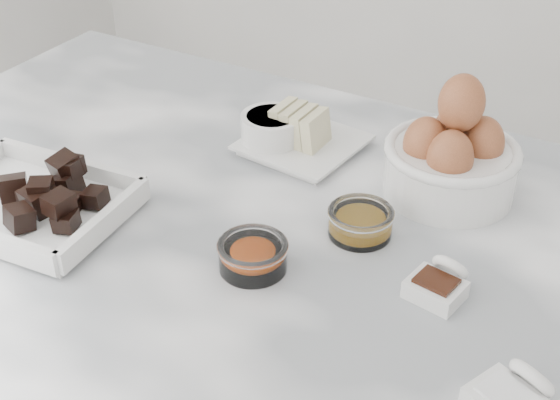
{
  "coord_description": "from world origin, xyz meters",
  "views": [
    {
      "loc": [
        0.39,
        -0.62,
        1.48
      ],
      "look_at": [
        0.02,
        0.03,
        0.98
      ],
      "focal_mm": 50.0,
      "sensor_mm": 36.0,
      "label": 1
    }
  ],
  "objects_px": {
    "vanilla_spoon": "(439,283)",
    "zest_bowl": "(253,254)",
    "butter_plate": "(301,136)",
    "egg_bowl": "(452,156)",
    "chocolate_dish": "(27,197)",
    "honey_bowl": "(360,222)",
    "salt_spoon": "(513,397)",
    "sugar_ramekin": "(272,130)"
  },
  "relations": [
    {
      "from": "vanilla_spoon",
      "to": "zest_bowl",
      "type": "bearing_deg",
      "value": -162.69
    },
    {
      "from": "butter_plate",
      "to": "egg_bowl",
      "type": "bearing_deg",
      "value": -0.94
    },
    {
      "from": "egg_bowl",
      "to": "zest_bowl",
      "type": "distance_m",
      "value": 0.29
    },
    {
      "from": "chocolate_dish",
      "to": "butter_plate",
      "type": "distance_m",
      "value": 0.37
    },
    {
      "from": "egg_bowl",
      "to": "honey_bowl",
      "type": "bearing_deg",
      "value": -112.96
    },
    {
      "from": "butter_plate",
      "to": "salt_spoon",
      "type": "bearing_deg",
      "value": -39.39
    },
    {
      "from": "egg_bowl",
      "to": "salt_spoon",
      "type": "bearing_deg",
      "value": -61.29
    },
    {
      "from": "chocolate_dish",
      "to": "honey_bowl",
      "type": "distance_m",
      "value": 0.4
    },
    {
      "from": "chocolate_dish",
      "to": "salt_spoon",
      "type": "xyz_separation_m",
      "value": [
        0.59,
        -0.01,
        -0.01
      ]
    },
    {
      "from": "egg_bowl",
      "to": "vanilla_spoon",
      "type": "xyz_separation_m",
      "value": [
        0.06,
        -0.19,
        -0.04
      ]
    },
    {
      "from": "chocolate_dish",
      "to": "zest_bowl",
      "type": "xyz_separation_m",
      "value": [
        0.29,
        0.05,
        -0.01
      ]
    },
    {
      "from": "chocolate_dish",
      "to": "egg_bowl",
      "type": "xyz_separation_m",
      "value": [
        0.42,
        0.3,
        0.03
      ]
    },
    {
      "from": "zest_bowl",
      "to": "sugar_ramekin",
      "type": "bearing_deg",
      "value": 115.99
    },
    {
      "from": "honey_bowl",
      "to": "vanilla_spoon",
      "type": "height_order",
      "value": "vanilla_spoon"
    },
    {
      "from": "zest_bowl",
      "to": "egg_bowl",
      "type": "bearing_deg",
      "value": 62.29
    },
    {
      "from": "sugar_ramekin",
      "to": "chocolate_dish",
      "type": "bearing_deg",
      "value": -121.24
    },
    {
      "from": "butter_plate",
      "to": "zest_bowl",
      "type": "distance_m",
      "value": 0.27
    },
    {
      "from": "butter_plate",
      "to": "vanilla_spoon",
      "type": "relative_size",
      "value": 2.15
    },
    {
      "from": "sugar_ramekin",
      "to": "honey_bowl",
      "type": "distance_m",
      "value": 0.23
    },
    {
      "from": "butter_plate",
      "to": "egg_bowl",
      "type": "distance_m",
      "value": 0.22
    },
    {
      "from": "chocolate_dish",
      "to": "zest_bowl",
      "type": "relative_size",
      "value": 3.17
    },
    {
      "from": "butter_plate",
      "to": "salt_spoon",
      "type": "relative_size",
      "value": 1.76
    },
    {
      "from": "butter_plate",
      "to": "zest_bowl",
      "type": "height_order",
      "value": "butter_plate"
    },
    {
      "from": "butter_plate",
      "to": "egg_bowl",
      "type": "relative_size",
      "value": 0.96
    },
    {
      "from": "butter_plate",
      "to": "honey_bowl",
      "type": "relative_size",
      "value": 2.06
    },
    {
      "from": "egg_bowl",
      "to": "butter_plate",
      "type": "bearing_deg",
      "value": 179.06
    },
    {
      "from": "sugar_ramekin",
      "to": "zest_bowl",
      "type": "bearing_deg",
      "value": -64.01
    },
    {
      "from": "honey_bowl",
      "to": "sugar_ramekin",
      "type": "bearing_deg",
      "value": 147.25
    },
    {
      "from": "sugar_ramekin",
      "to": "butter_plate",
      "type": "bearing_deg",
      "value": 24.54
    },
    {
      "from": "sugar_ramekin",
      "to": "salt_spoon",
      "type": "bearing_deg",
      "value": -35.31
    },
    {
      "from": "chocolate_dish",
      "to": "egg_bowl",
      "type": "relative_size",
      "value": 1.48
    },
    {
      "from": "egg_bowl",
      "to": "salt_spoon",
      "type": "height_order",
      "value": "egg_bowl"
    },
    {
      "from": "butter_plate",
      "to": "sugar_ramekin",
      "type": "height_order",
      "value": "butter_plate"
    },
    {
      "from": "chocolate_dish",
      "to": "sugar_ramekin",
      "type": "bearing_deg",
      "value": 58.76
    },
    {
      "from": "salt_spoon",
      "to": "vanilla_spoon",
      "type": "bearing_deg",
      "value": 133.36
    },
    {
      "from": "chocolate_dish",
      "to": "butter_plate",
      "type": "bearing_deg",
      "value": 55.19
    },
    {
      "from": "butter_plate",
      "to": "sugar_ramekin",
      "type": "relative_size",
      "value": 1.91
    },
    {
      "from": "egg_bowl",
      "to": "honey_bowl",
      "type": "distance_m",
      "value": 0.15
    },
    {
      "from": "egg_bowl",
      "to": "zest_bowl",
      "type": "xyz_separation_m",
      "value": [
        -0.13,
        -0.25,
        -0.03
      ]
    },
    {
      "from": "zest_bowl",
      "to": "salt_spoon",
      "type": "xyz_separation_m",
      "value": [
        0.3,
        -0.06,
        -0.0
      ]
    },
    {
      "from": "honey_bowl",
      "to": "zest_bowl",
      "type": "bearing_deg",
      "value": -122.81
    },
    {
      "from": "chocolate_dish",
      "to": "salt_spoon",
      "type": "bearing_deg",
      "value": -1.19
    }
  ]
}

